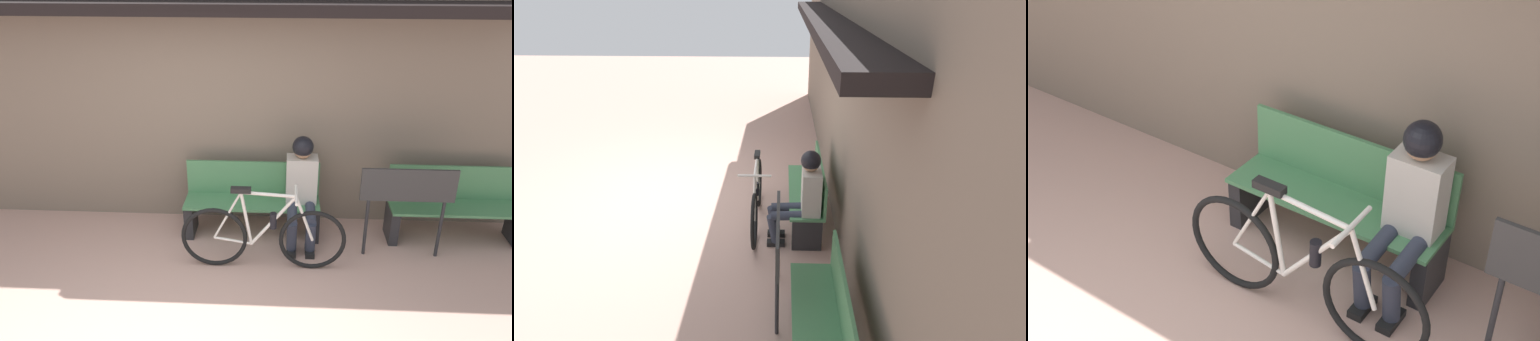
% 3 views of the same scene
% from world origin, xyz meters
% --- Properties ---
extents(ground_plane, '(24.00, 24.00, 0.00)m').
position_xyz_m(ground_plane, '(0.00, 0.00, 0.00)').
color(ground_plane, tan).
extents(storefront_wall, '(12.00, 0.56, 3.20)m').
position_xyz_m(storefront_wall, '(0.00, 2.27, 1.66)').
color(storefront_wall, '#756656').
rests_on(storefront_wall, ground_plane).
extents(park_bench_near, '(1.52, 0.42, 0.83)m').
position_xyz_m(park_bench_near, '(0.52, 1.88, 0.38)').
color(park_bench_near, '#477F51').
rests_on(park_bench_near, ground_plane).
extents(bicycle, '(1.69, 0.40, 0.92)m').
position_xyz_m(bicycle, '(0.68, 1.19, 0.38)').
color(bicycle, black).
rests_on(bicycle, ground_plane).
extents(person_seated, '(0.34, 0.63, 1.21)m').
position_xyz_m(person_seated, '(1.07, 1.77, 0.69)').
color(person_seated, '#2D3342').
rests_on(person_seated, ground_plane).
extents(park_bench_far, '(1.48, 0.42, 0.83)m').
position_xyz_m(park_bench_far, '(2.80, 1.87, 0.38)').
color(park_bench_far, '#477F51').
rests_on(park_bench_far, ground_plane).
extents(signboard, '(0.97, 0.04, 1.02)m').
position_xyz_m(signboard, '(2.14, 1.49, 0.77)').
color(signboard, '#232326').
rests_on(signboard, ground_plane).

